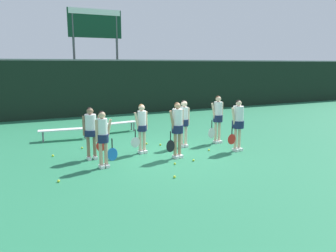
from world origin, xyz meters
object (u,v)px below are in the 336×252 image
player_0 (103,135)px  player_5 (184,120)px  player_2 (238,121)px  tennis_ball_5 (209,150)px  tennis_ball_4 (53,156)px  player_3 (91,129)px  tennis_ball_6 (147,144)px  player_6 (218,115)px  tennis_ball_3 (160,145)px  tennis_ball_9 (175,164)px  tennis_ball_8 (82,148)px  tennis_ball_7 (180,143)px  scoreboard (95,34)px  tennis_ball_1 (174,177)px  player_4 (142,125)px  tennis_ball_0 (89,155)px  bench_far (119,124)px  tennis_ball_10 (59,181)px  bench_courtside (64,131)px  player_1 (177,126)px  tennis_ball_2 (193,160)px

player_0 → player_5: (3.19, 1.15, 0.04)m
player_2 → tennis_ball_5: bearing=145.9°
tennis_ball_4 → tennis_ball_5: size_ratio=1.08×
player_3 → tennis_ball_6: player_3 is taller
player_6 → tennis_ball_3: size_ratio=24.99×
tennis_ball_9 → player_0: bearing=162.0°
player_6 → tennis_ball_6: player_6 is taller
tennis_ball_3 → tennis_ball_8: tennis_ball_3 is taller
player_6 → tennis_ball_7: player_6 is taller
scoreboard → tennis_ball_7: scoreboard is taller
tennis_ball_1 → tennis_ball_6: bearing=79.7°
player_4 → tennis_ball_0: 1.95m
bench_far → tennis_ball_8: bearing=-138.5°
player_0 → tennis_ball_7: size_ratio=23.85×
tennis_ball_3 → tennis_ball_4: size_ratio=0.99×
tennis_ball_5 → tennis_ball_8: size_ratio=1.01×
tennis_ball_3 → tennis_ball_10: 4.52m
tennis_ball_0 → tennis_ball_10: size_ratio=1.00×
player_2 → tennis_ball_5: (-0.88, 0.38, -1.00)m
player_0 → tennis_ball_6: 3.07m
bench_far → tennis_ball_3: (0.67, -2.97, -0.33)m
tennis_ball_7 → tennis_ball_9: (-1.29, -2.21, -0.00)m
tennis_ball_1 → tennis_ball_10: (-2.78, 0.96, -0.00)m
bench_far → tennis_ball_7: 3.38m
bench_courtside → tennis_ball_5: (4.25, -3.81, -0.34)m
tennis_ball_1 → tennis_ball_6: size_ratio=1.01×
player_5 → player_6: bearing=9.0°
bench_far → tennis_ball_9: 5.28m
tennis_ball_4 → player_3: bearing=-36.2°
player_1 → player_6: (2.27, 1.15, 0.01)m
tennis_ball_8 → tennis_ball_5: bearing=-28.8°
tennis_ball_3 → scoreboard: bearing=90.1°
tennis_ball_2 → tennis_ball_1: bearing=-137.1°
tennis_ball_10 → tennis_ball_6: bearing=38.5°
bench_far → tennis_ball_5: bearing=-72.8°
scoreboard → player_2: scoreboard is taller
player_2 → tennis_ball_0: (-4.74, 1.48, -1.00)m
scoreboard → player_6: 10.93m
player_2 → bench_far: bearing=109.6°
tennis_ball_9 → tennis_ball_10: tennis_ball_10 is taller
player_1 → tennis_ball_2: 1.19m
player_3 → tennis_ball_9: 2.81m
player_4 → tennis_ball_9: size_ratio=25.36×
tennis_ball_1 → tennis_ball_3: 3.49m
player_4 → player_2: bearing=-27.3°
player_0 → tennis_ball_10: 1.78m
scoreboard → tennis_ball_1: scoreboard is taller
tennis_ball_9 → tennis_ball_2: bearing=6.2°
player_3 → tennis_ball_2: 3.30m
tennis_ball_0 → tennis_ball_9: (2.10, -2.01, -0.00)m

